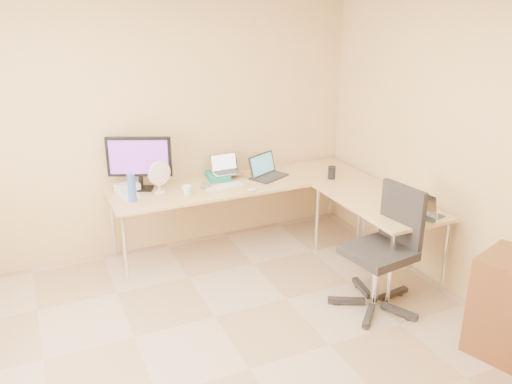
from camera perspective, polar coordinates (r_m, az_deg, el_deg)
name	(u,v)px	position (r m, az deg, el deg)	size (l,w,h in m)	color
floor	(249,369)	(4.01, -0.71, -18.51)	(4.50, 4.50, 0.00)	tan
wall_back	(158,126)	(5.40, -10.49, 7.04)	(4.50, 4.50, 0.00)	tan
wall_right	(493,160)	(4.56, 24.17, 3.12)	(4.50, 4.50, 0.00)	tan
desk_main	(242,215)	(5.54, -1.55, -2.46)	(2.65, 0.70, 0.73)	tan
desk_return	(376,235)	(5.20, 12.82, -4.58)	(0.70, 1.30, 0.73)	tan
monitor	(140,163)	(5.23, -12.43, 3.04)	(0.62, 0.20, 0.53)	black
book_stack	(218,176)	(5.51, -4.15, 1.71)	(0.22, 0.30, 0.05)	#157B69
laptop_center	(226,164)	(5.49, -3.21, 2.99)	(0.30, 0.23, 0.19)	#A2A2B0
laptop_black	(269,166)	(5.50, 1.40, 2.78)	(0.38, 0.28, 0.24)	#262626
keyboard	(224,186)	(5.26, -3.43, 0.62)	(0.39, 0.11, 0.02)	silver
mouse	(252,189)	(5.14, -0.43, 0.28)	(0.10, 0.06, 0.04)	silver
mug	(187,190)	(5.07, -7.43, 0.17)	(0.10, 0.10, 0.09)	white
cd_stack	(206,186)	(5.25, -5.39, 0.60)	(0.12, 0.12, 0.03)	#B9BAC8
water_bottle	(132,188)	(4.98, -13.23, 0.43)	(0.07, 0.07, 0.26)	#3255A1
papers	(129,195)	(5.18, -13.50, -0.33)	(0.18, 0.26, 0.01)	silver
white_box	(127,188)	(5.28, -13.68, 0.47)	(0.21, 0.15, 0.08)	silver
desk_fan	(159,178)	(5.15, -10.44, 1.48)	(0.23, 0.23, 0.29)	silver
black_cup	(332,173)	(5.53, 8.15, 2.08)	(0.08, 0.08, 0.13)	black
laptop_return	(431,206)	(4.76, 18.36, -1.44)	(0.24, 0.30, 0.20)	silver
office_chair	(378,254)	(4.55, 13.00, -6.50)	(0.64, 0.64, 1.07)	black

